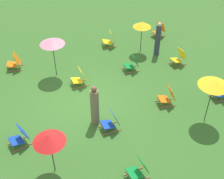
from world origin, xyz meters
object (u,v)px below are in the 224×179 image
object	(u,v)px
deckchair_0	(139,169)
deckchair_7	(15,62)
deckchair_3	(110,40)
deckchair_2	(111,121)
deckchair_4	(179,58)
deckchair_12	(132,64)
person_0	(95,106)
deckchair_11	(168,97)
deckchair_6	(222,91)
umbrella_0	(214,83)
deckchair_10	(80,78)
umbrella_2	(49,139)
umbrella_3	(142,24)
deckchair_1	(159,30)
deckchair_9	(20,137)
person_1	(158,40)
umbrella_1	(52,42)

from	to	relation	value
deckchair_0	deckchair_7	world-z (taller)	same
deckchair_3	deckchair_0	bearing A→B (deg)	-6.82
deckchair_2	deckchair_4	bearing A→B (deg)	120.07
deckchair_12	person_0	xyz separation A→B (m)	(2.63, -2.82, 0.47)
deckchair_11	deckchair_6	bearing A→B (deg)	85.84
deckchair_2	umbrella_0	distance (m)	4.00
deckchair_10	umbrella_2	xyz separation A→B (m)	(4.09, -2.22, 1.19)
deckchair_0	umbrella_2	xyz separation A→B (m)	(-1.29, -2.45, 1.19)
umbrella_3	person_0	distance (m)	5.67
deckchair_7	umbrella_0	world-z (taller)	umbrella_0
deckchair_1	deckchair_9	bearing A→B (deg)	-75.69
deckchair_12	person_0	bearing A→B (deg)	-41.99
deckchair_7	umbrella_2	bearing A→B (deg)	16.16
deckchair_4	person_1	bearing A→B (deg)	-161.28
deckchair_9	deckchair_6	bearing A→B (deg)	73.08
umbrella_1	umbrella_0	bearing A→B (deg)	41.80
person_0	deckchair_11	bearing A→B (deg)	66.86
deckchair_1	person_0	size ratio (longest dim) A/B	0.49
deckchair_3	deckchair_10	world-z (taller)	same
deckchair_7	deckchair_9	world-z (taller)	same
deckchair_9	umbrella_3	size ratio (longest dim) A/B	0.50
deckchair_2	deckchair_4	world-z (taller)	same
deckchair_0	deckchair_2	distance (m)	2.32
umbrella_2	deckchair_2	bearing A→B (deg)	112.85
deckchair_7	deckchair_12	xyz separation A→B (m)	(2.26, 5.11, 0.00)
deckchair_2	deckchair_12	bearing A→B (deg)	142.95
deckchair_11	umbrella_2	xyz separation A→B (m)	(1.46, -5.16, 1.19)
deckchair_2	deckchair_4	size ratio (longest dim) A/B	1.00
deckchair_1	umbrella_0	size ratio (longest dim) A/B	0.43
deckchair_3	deckchair_9	world-z (taller)	same
umbrella_0	umbrella_1	xyz separation A→B (m)	(-5.18, -4.63, -0.06)
deckchair_7	deckchair_9	size ratio (longest dim) A/B	1.01
deckchair_6	umbrella_1	bearing A→B (deg)	-120.30
deckchair_4	person_1	xyz separation A→B (m)	(-1.21, -0.55, 0.49)
umbrella_1	deckchair_2	bearing A→B (deg)	13.89
deckchair_4	person_1	distance (m)	1.41
deckchair_2	deckchair_9	bearing A→B (deg)	-99.72
deckchair_4	umbrella_1	bearing A→B (deg)	-109.59
deckchair_10	person_0	distance (m)	2.55
deckchair_7	deckchair_9	distance (m)	4.92
deckchair_6	umbrella_3	distance (m)	5.03
deckchair_6	umbrella_2	xyz separation A→B (m)	(0.90, -7.47, 1.19)
deckchair_4	deckchair_11	bearing A→B (deg)	-46.54
deckchair_11	umbrella_1	bearing A→B (deg)	-125.96
deckchair_7	deckchair_12	size ratio (longest dim) A/B	1.02
umbrella_1	umbrella_3	size ratio (longest dim) A/B	1.13
deckchair_10	deckchair_1	bearing A→B (deg)	114.42
deckchair_0	umbrella_2	size ratio (longest dim) A/B	0.49
person_0	umbrella_0	bearing A→B (deg)	48.41
deckchair_0	deckchair_11	xyz separation A→B (m)	(-2.75, 2.71, 0.00)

